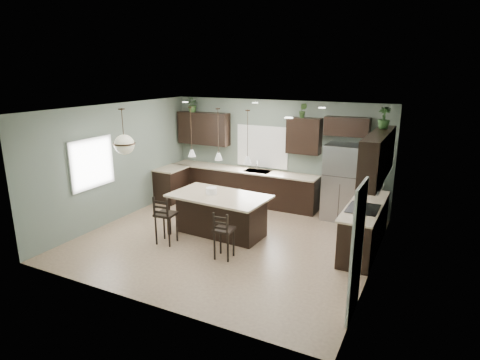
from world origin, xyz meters
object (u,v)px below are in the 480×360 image
bar_stool_left (166,219)px  refrigerator (343,182)px  kitchen_island (219,215)px  plant_back_left (193,104)px  bar_stool_right (224,235)px  serving_dish (211,191)px

bar_stool_left → refrigerator: bearing=41.2°
kitchen_island → plant_back_left: (-2.19, 2.41, 2.15)m
bar_stool_right → serving_dish: bearing=126.2°
serving_dish → bar_stool_right: bearing=-48.8°
bar_stool_right → plant_back_left: 4.88m
serving_dish → refrigerator: bearing=43.2°
refrigerator → bar_stool_right: bearing=-115.7°
refrigerator → bar_stool_left: 4.32m
serving_dish → bar_stool_left: serving_dish is taller
plant_back_left → bar_stool_left: bearing=-66.8°
refrigerator → kitchen_island: bearing=-134.2°
plant_back_left → serving_dish: bearing=-50.3°
refrigerator → serving_dish: 3.26m
kitchen_island → bar_stool_right: size_ratio=2.18×
bar_stool_left → bar_stool_right: (1.42, -0.07, -0.05)m
refrigerator → serving_dish: size_ratio=7.71×
bar_stool_right → kitchen_island: bearing=119.1°
refrigerator → plant_back_left: 4.68m
refrigerator → bar_stool_left: refrigerator is taller
bar_stool_left → plant_back_left: bearing=107.9°
bar_stool_right → bar_stool_left: bearing=172.2°
plant_back_left → bar_stool_right: bearing=-49.8°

